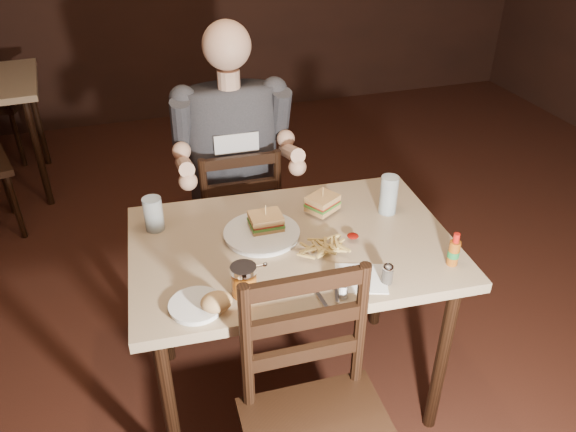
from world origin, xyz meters
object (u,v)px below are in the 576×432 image
object	(u,v)px
main_table	(292,261)
hot_sauce	(454,249)
chair_far	(236,220)
glass_left	(153,214)
syrup_dispenser	(244,281)
dinner_plate	(262,234)
side_plate	(196,306)
diner	(233,132)
glass_right	(389,195)

from	to	relation	value
main_table	hot_sauce	bearing A→B (deg)	-30.83
chair_far	glass_left	world-z (taller)	glass_left
hot_sauce	syrup_dispenser	distance (m)	0.71
dinner_plate	glass_left	bearing A→B (deg)	155.81
chair_far	side_plate	bearing A→B (deg)	72.73
diner	glass_right	distance (m)	0.76
chair_far	syrup_dispenser	size ratio (longest dim) A/B	8.14
glass_right	diner	bearing A→B (deg)	129.27
syrup_dispenser	side_plate	distance (m)	0.16
main_table	hot_sauce	distance (m)	0.58
main_table	glass_right	size ratio (longest dim) A/B	7.73
dinner_plate	glass_right	xyz separation A→B (m)	(0.51, 0.02, 0.07)
dinner_plate	main_table	bearing A→B (deg)	-35.52
glass_left	glass_right	xyz separation A→B (m)	(0.88, -0.15, 0.01)
main_table	diner	size ratio (longest dim) A/B	1.27
main_table	side_plate	size ratio (longest dim) A/B	7.25
dinner_plate	side_plate	size ratio (longest dim) A/B	1.64
dinner_plate	glass_right	world-z (taller)	glass_right
glass_right	syrup_dispenser	xyz separation A→B (m)	(-0.65, -0.32, -0.02)
main_table	syrup_dispenser	world-z (taller)	syrup_dispenser
glass_right	side_plate	distance (m)	0.87
diner	glass_left	xyz separation A→B (m)	(-0.40, -0.44, -0.09)
hot_sauce	glass_left	bearing A→B (deg)	151.14
dinner_plate	side_plate	world-z (taller)	dinner_plate
hot_sauce	main_table	bearing A→B (deg)	149.17
side_plate	chair_far	bearing A→B (deg)	71.31
chair_far	syrup_dispenser	bearing A→B (deg)	81.17
dinner_plate	syrup_dispenser	size ratio (longest dim) A/B	2.52
main_table	chair_far	size ratio (longest dim) A/B	1.36
chair_far	diner	world-z (taller)	diner
glass_right	syrup_dispenser	world-z (taller)	glass_right
side_plate	syrup_dispenser	bearing A→B (deg)	7.69
glass_left	hot_sauce	xyz separation A→B (m)	(0.94, -0.52, -0.00)
glass_right	syrup_dispenser	distance (m)	0.72
main_table	chair_far	bearing A→B (deg)	94.76
glass_right	chair_far	bearing A→B (deg)	126.97
main_table	hot_sauce	size ratio (longest dim) A/B	9.70
dinner_plate	side_plate	xyz separation A→B (m)	(-0.29, -0.32, -0.00)
chair_far	glass_right	world-z (taller)	glass_right
dinner_plate	hot_sauce	distance (m)	0.68
diner	syrup_dispenser	bearing A→B (deg)	-99.30
diner	glass_left	bearing A→B (deg)	-131.09
dinner_plate	glass_left	distance (m)	0.41
glass_left	hot_sauce	distance (m)	1.07
diner	hot_sauce	size ratio (longest dim) A/B	7.66
dinner_plate	glass_right	distance (m)	0.52
main_table	side_plate	world-z (taller)	side_plate
chair_far	dinner_plate	bearing A→B (deg)	88.33
main_table	glass_left	xyz separation A→B (m)	(-0.46, 0.23, 0.15)
glass_left	syrup_dispenser	world-z (taller)	glass_left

